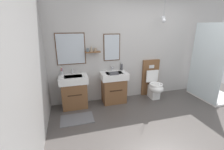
{
  "coord_description": "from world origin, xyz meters",
  "views": [
    {
      "loc": [
        -1.89,
        -2.02,
        1.89
      ],
      "look_at": [
        -0.93,
        1.36,
        0.77
      ],
      "focal_mm": 25.03,
      "sensor_mm": 36.0,
      "label": 1
    }
  ],
  "objects_px": {
    "shower_tray": "(211,84)",
    "folded_hand_towel": "(114,73)",
    "vanity_sink_left": "(74,91)",
    "soap_dispenser": "(122,67)",
    "toilet": "(153,84)",
    "vanity_sink_right": "(114,87)",
    "toothbrush_cup": "(62,73)"
  },
  "relations": [
    {
      "from": "folded_hand_towel",
      "to": "vanity_sink_right",
      "type": "bearing_deg",
      "value": 72.3
    },
    {
      "from": "toilet",
      "to": "folded_hand_towel",
      "type": "distance_m",
      "value": 1.22
    },
    {
      "from": "shower_tray",
      "to": "folded_hand_towel",
      "type": "bearing_deg",
      "value": 171.66
    },
    {
      "from": "soap_dispenser",
      "to": "folded_hand_towel",
      "type": "xyz_separation_m",
      "value": [
        -0.3,
        -0.28,
        -0.06
      ]
    },
    {
      "from": "vanity_sink_left",
      "to": "toilet",
      "type": "bearing_deg",
      "value": -0.4
    },
    {
      "from": "vanity_sink_right",
      "to": "folded_hand_towel",
      "type": "height_order",
      "value": "folded_hand_towel"
    },
    {
      "from": "toilet",
      "to": "toothbrush_cup",
      "type": "xyz_separation_m",
      "value": [
        -2.32,
        0.16,
        0.46
      ]
    },
    {
      "from": "vanity_sink_left",
      "to": "toilet",
      "type": "xyz_separation_m",
      "value": [
        2.08,
        -0.01,
        -0.03
      ]
    },
    {
      "from": "vanity_sink_left",
      "to": "folded_hand_towel",
      "type": "distance_m",
      "value": 1.02
    },
    {
      "from": "soap_dispenser",
      "to": "shower_tray",
      "type": "relative_size",
      "value": 0.1
    },
    {
      "from": "vanity_sink_left",
      "to": "toothbrush_cup",
      "type": "relative_size",
      "value": 3.75
    },
    {
      "from": "vanity_sink_left",
      "to": "folded_hand_towel",
      "type": "xyz_separation_m",
      "value": [
        0.94,
        -0.13,
        0.39
      ]
    },
    {
      "from": "vanity_sink_left",
      "to": "folded_hand_towel",
      "type": "relative_size",
      "value": 3.54
    },
    {
      "from": "vanity_sink_right",
      "to": "toothbrush_cup",
      "type": "distance_m",
      "value": 1.3
    },
    {
      "from": "folded_hand_towel",
      "to": "vanity_sink_left",
      "type": "bearing_deg",
      "value": 172.37
    },
    {
      "from": "toothbrush_cup",
      "to": "folded_hand_towel",
      "type": "relative_size",
      "value": 0.94
    },
    {
      "from": "vanity_sink_left",
      "to": "vanity_sink_right",
      "type": "xyz_separation_m",
      "value": [
        0.98,
        0.0,
        0.0
      ]
    },
    {
      "from": "vanity_sink_left",
      "to": "toothbrush_cup",
      "type": "xyz_separation_m",
      "value": [
        -0.25,
        0.15,
        0.43
      ]
    },
    {
      "from": "toilet",
      "to": "soap_dispenser",
      "type": "bearing_deg",
      "value": 168.59
    },
    {
      "from": "toilet",
      "to": "toothbrush_cup",
      "type": "relative_size",
      "value": 4.81
    },
    {
      "from": "toilet",
      "to": "vanity_sink_left",
      "type": "bearing_deg",
      "value": 179.6
    },
    {
      "from": "toilet",
      "to": "soap_dispenser",
      "type": "height_order",
      "value": "toilet"
    },
    {
      "from": "vanity_sink_right",
      "to": "soap_dispenser",
      "type": "height_order",
      "value": "soap_dispenser"
    },
    {
      "from": "vanity_sink_left",
      "to": "vanity_sink_right",
      "type": "relative_size",
      "value": 1.0
    },
    {
      "from": "vanity_sink_left",
      "to": "vanity_sink_right",
      "type": "distance_m",
      "value": 0.98
    },
    {
      "from": "vanity_sink_left",
      "to": "shower_tray",
      "type": "xyz_separation_m",
      "value": [
        3.51,
        -0.5,
        0.0
      ]
    },
    {
      "from": "soap_dispenser",
      "to": "folded_hand_towel",
      "type": "relative_size",
      "value": 0.91
    },
    {
      "from": "vanity_sink_left",
      "to": "folded_hand_towel",
      "type": "height_order",
      "value": "folded_hand_towel"
    },
    {
      "from": "toilet",
      "to": "shower_tray",
      "type": "height_order",
      "value": "shower_tray"
    },
    {
      "from": "toilet",
      "to": "soap_dispenser",
      "type": "distance_m",
      "value": 0.99
    },
    {
      "from": "vanity_sink_left",
      "to": "shower_tray",
      "type": "bearing_deg",
      "value": -8.15
    },
    {
      "from": "vanity_sink_right",
      "to": "folded_hand_towel",
      "type": "relative_size",
      "value": 3.54
    }
  ]
}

